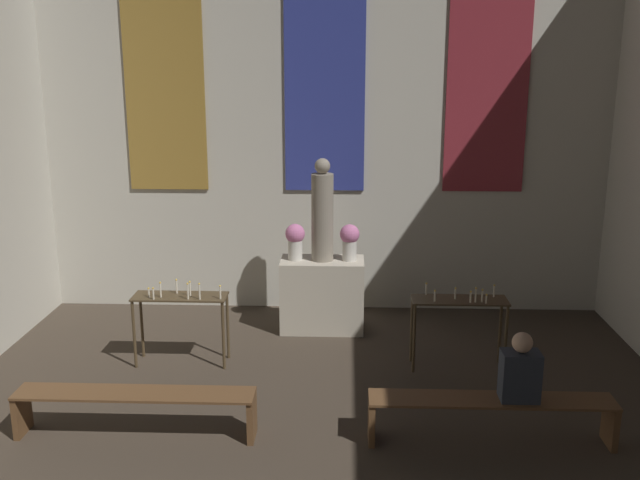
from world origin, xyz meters
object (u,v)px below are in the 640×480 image
object	(u,v)px
altar	(322,295)
candle_rack_right	(459,311)
flower_vase_left	(295,239)
flower_vase_right	(350,240)
pew_back_left	(135,403)
pew_back_right	(491,410)
person_seated	(520,371)
candle_rack_left	(181,307)
statue	(322,214)

from	to	relation	value
altar	candle_rack_right	bearing A→B (deg)	-35.67
flower_vase_left	flower_vase_right	distance (m)	0.72
altar	pew_back_left	world-z (taller)	altar
flower_vase_right	pew_back_right	size ratio (longest dim) A/B	0.21
flower_vase_right	person_seated	bearing A→B (deg)	-61.29
person_seated	candle_rack_left	bearing A→B (deg)	154.39
flower_vase_left	candle_rack_left	xyz separation A→B (m)	(-1.29, -1.19, -0.55)
pew_back_right	person_seated	distance (m)	0.47
candle_rack_right	pew_back_left	world-z (taller)	candle_rack_right
statue	person_seated	distance (m)	3.63
flower_vase_right	pew_back_left	xyz separation A→B (m)	(-2.08, -2.92, -0.92)
pew_back_left	pew_back_right	size ratio (longest dim) A/B	1.00
pew_back_left	person_seated	distance (m)	3.70
flower_vase_right	candle_rack_right	distance (m)	1.84
candle_rack_right	pew_back_right	xyz separation A→B (m)	(0.06, -1.73, -0.37)
altar	pew_back_left	bearing A→B (deg)	-120.39
pew_back_left	flower_vase_left	bearing A→B (deg)	65.18
candle_rack_left	pew_back_right	size ratio (longest dim) A/B	0.48
pew_back_left	statue	bearing A→B (deg)	59.61
flower_vase_left	pew_back_left	xyz separation A→B (m)	(-1.35, -2.92, -0.92)
altar	candle_rack_left	xyz separation A→B (m)	(-1.65, -1.19, 0.22)
pew_back_left	pew_back_right	world-z (taller)	same
pew_back_left	person_seated	world-z (taller)	person_seated
flower_vase_left	flower_vase_right	bearing A→B (deg)	0.00
pew_back_right	candle_rack_left	bearing A→B (deg)	152.76
flower_vase_left	candle_rack_right	xyz separation A→B (m)	(2.02, -1.19, -0.55)
candle_rack_left	flower_vase_left	bearing A→B (deg)	42.71
pew_back_right	candle_rack_right	bearing A→B (deg)	91.94
pew_back_left	candle_rack_right	bearing A→B (deg)	27.23
altar	person_seated	xyz separation A→B (m)	(1.96, -2.92, 0.26)
candle_rack_right	statue	bearing A→B (deg)	144.33
altar	candle_rack_right	size ratio (longest dim) A/B	0.99
flower_vase_left	candle_rack_right	size ratio (longest dim) A/B	0.44
altar	flower_vase_left	size ratio (longest dim) A/B	2.28
candle_rack_left	altar	bearing A→B (deg)	35.78
altar	pew_back_right	size ratio (longest dim) A/B	0.48
statue	pew_back_left	size ratio (longest dim) A/B	0.59
candle_rack_right	person_seated	bearing A→B (deg)	-79.94
altar	candle_rack_left	size ratio (longest dim) A/B	0.99
candle_rack_right	pew_back_right	bearing A→B (deg)	-88.06
flower_vase_left	person_seated	xyz separation A→B (m)	(2.33, -2.92, -0.51)
candle_rack_right	altar	bearing A→B (deg)	144.33
flower_vase_right	statue	bearing A→B (deg)	-180.00
candle_rack_right	candle_rack_left	bearing A→B (deg)	-179.97
altar	pew_back_right	bearing A→B (deg)	-59.61
flower_vase_right	pew_back_left	bearing A→B (deg)	-125.39
altar	flower_vase_left	bearing A→B (deg)	180.00
statue	flower_vase_left	size ratio (longest dim) A/B	2.79
flower_vase_left	pew_back_right	xyz separation A→B (m)	(2.08, -2.92, -0.92)
flower_vase_right	pew_back_right	world-z (taller)	flower_vase_right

